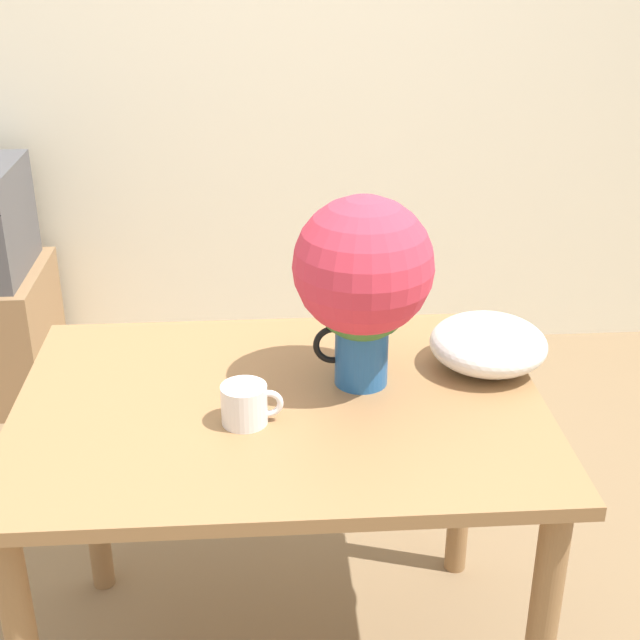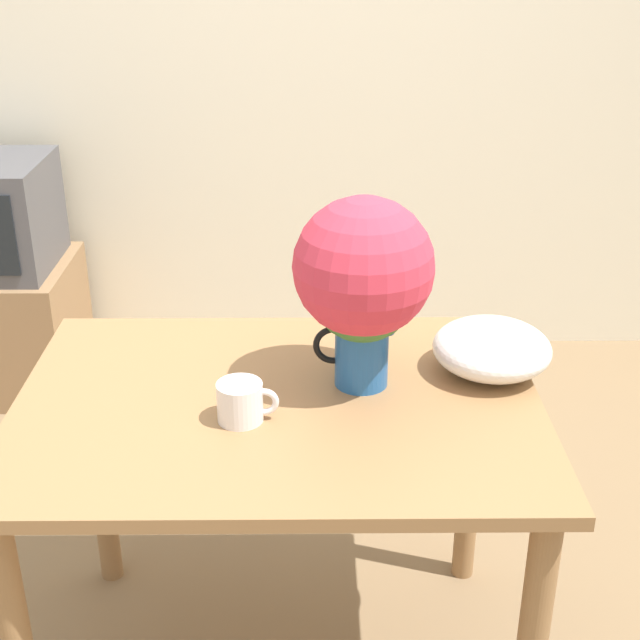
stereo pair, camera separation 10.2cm
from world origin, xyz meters
TOP-DOWN VIEW (x-y plane):
  - wall_back at (0.00, 1.86)m, footprint 8.00×0.05m
  - table at (0.01, 0.00)m, footprint 1.11×0.82m
  - flower_vase at (0.19, 0.07)m, footprint 0.30×0.30m
  - coffee_mug at (-0.06, -0.08)m, footprint 0.13×0.09m
  - white_bowl at (0.48, 0.12)m, footprint 0.26×0.26m

SIDE VIEW (x-z plane):
  - table at x=0.01m, z-range 0.26..1.04m
  - coffee_mug at x=-0.06m, z-range 0.78..0.86m
  - white_bowl at x=0.48m, z-range 0.78..0.89m
  - flower_vase at x=0.19m, z-range 0.81..1.23m
  - wall_back at x=0.00m, z-range 0.00..2.60m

